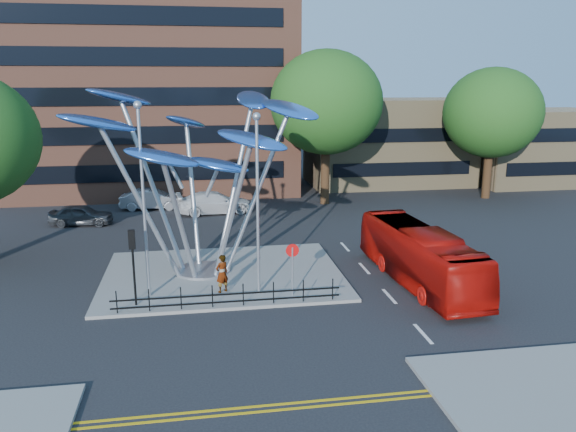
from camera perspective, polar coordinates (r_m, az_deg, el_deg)
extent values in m
plane|color=black|center=(23.63, -3.38, -10.88)|extent=(120.00, 120.00, 0.00)
cube|color=slate|center=(29.09, -6.60, -5.95)|extent=(12.00, 9.00, 0.15)
cube|color=gold|center=(18.38, -1.31, -18.62)|extent=(40.00, 0.12, 0.01)
cube|color=gold|center=(18.13, -1.17, -19.12)|extent=(40.00, 0.12, 0.01)
cube|color=brown|center=(53.76, -14.17, 18.89)|extent=(25.00, 15.00, 30.00)
cube|color=#9C865C|center=(54.79, 10.16, 7.44)|extent=(15.00, 8.00, 8.00)
cube|color=#9C865C|center=(59.24, 23.76, 6.47)|extent=(12.00, 8.00, 7.00)
cylinder|color=black|center=(45.09, 3.80, 4.83)|extent=(0.70, 0.70, 5.72)
ellipsoid|color=#234A15|center=(44.58, 3.91, 11.45)|extent=(8.80, 8.80, 8.10)
cylinder|color=black|center=(50.16, 19.62, 4.59)|extent=(0.70, 0.70, 5.06)
ellipsoid|color=#234A15|center=(49.70, 20.05, 9.83)|extent=(8.00, 8.00, 7.36)
cylinder|color=#9EA0A5|center=(29.50, -8.60, -5.46)|extent=(2.80, 2.80, 0.12)
cylinder|color=#9EA0A5|center=(27.91, -11.32, 1.51)|extent=(0.24, 0.24, 7.80)
ellipsoid|color=blue|center=(26.69, -18.75, 8.98)|extent=(3.92, 2.95, 1.39)
cylinder|color=#9EA0A5|center=(27.65, -9.63, -0.02)|extent=(0.24, 0.24, 6.40)
ellipsoid|color=blue|center=(24.94, -12.70, 5.84)|extent=(3.47, 1.78, 1.31)
cylinder|color=#9EA0A5|center=(27.79, -7.59, 0.76)|extent=(0.24, 0.24, 7.00)
ellipsoid|color=blue|center=(25.74, -3.68, 7.73)|extent=(3.81, 3.11, 1.36)
cylinder|color=#9EA0A5|center=(28.46, -6.47, 2.34)|extent=(0.24, 0.24, 8.20)
ellipsoid|color=blue|center=(28.71, 0.17, 10.78)|extent=(3.52, 4.06, 1.44)
cylinder|color=#9EA0A5|center=(29.29, -7.36, 3.04)|extent=(0.24, 0.24, 8.60)
ellipsoid|color=blue|center=(30.95, -3.59, 11.72)|extent=(2.21, 3.79, 1.39)
cylinder|color=#9EA0A5|center=(29.49, -9.27, 1.86)|extent=(0.24, 0.24, 7.40)
ellipsoid|color=blue|center=(31.56, -10.29, 9.38)|extent=(3.02, 3.71, 1.34)
cylinder|color=#9EA0A5|center=(28.78, -10.91, 2.92)|extent=(0.24, 0.24, 8.80)
ellipsoid|color=blue|center=(29.92, -16.71, 11.49)|extent=(3.88, 3.60, 1.42)
ellipsoid|color=blue|center=(28.37, -12.69, 5.95)|extent=(3.40, 1.96, 1.13)
ellipsoid|color=blue|center=(27.80, -7.13, 5.19)|extent=(3.39, 2.16, 1.11)
cylinder|color=#9EA0A5|center=(25.58, -14.43, 1.03)|extent=(0.14, 0.14, 8.50)
sphere|color=#9EA0A5|center=(25.01, -15.04, 10.84)|extent=(0.36, 0.36, 0.36)
cylinder|color=#9EA0A5|center=(25.17, -3.10, 0.67)|extent=(0.14, 0.14, 8.00)
sphere|color=#9EA0A5|center=(24.57, -3.22, 10.07)|extent=(0.36, 0.36, 0.36)
cylinder|color=black|center=(25.38, -15.39, -5.35)|extent=(0.10, 0.10, 3.20)
cube|color=black|center=(24.97, -15.59, -2.31)|extent=(0.28, 0.18, 0.85)
sphere|color=#FF0C0C|center=(24.89, -15.63, -1.69)|extent=(0.18, 0.18, 0.18)
cylinder|color=#9EA0A5|center=(25.69, 0.45, -5.66)|extent=(0.08, 0.08, 2.30)
cylinder|color=red|center=(25.41, 0.45, -3.51)|extent=(0.60, 0.04, 0.60)
cube|color=white|center=(25.43, 0.44, -3.50)|extent=(0.42, 0.03, 0.10)
cylinder|color=black|center=(25.10, -17.02, -8.36)|extent=(0.05, 0.05, 1.00)
cylinder|color=black|center=(24.95, -13.93, -8.30)|extent=(0.05, 0.05, 1.00)
cylinder|color=black|center=(24.86, -10.82, -8.20)|extent=(0.05, 0.05, 1.00)
cylinder|color=black|center=(24.85, -7.69, -8.09)|extent=(0.05, 0.05, 1.00)
cylinder|color=black|center=(24.91, -4.57, -7.95)|extent=(0.05, 0.05, 1.00)
cylinder|color=black|center=(25.04, -1.48, -7.79)|extent=(0.05, 0.05, 1.00)
cylinder|color=black|center=(25.24, 1.57, -7.61)|extent=(0.05, 0.05, 1.00)
cylinder|color=black|center=(25.52, 4.55, -7.41)|extent=(0.05, 0.05, 1.00)
cube|color=black|center=(24.85, -6.13, -7.91)|extent=(10.00, 0.06, 0.06)
cube|color=black|center=(24.98, -6.11, -8.66)|extent=(10.00, 0.06, 0.06)
imported|color=#AF0D08|center=(28.34, 13.20, -3.94)|extent=(3.06, 10.23, 2.81)
imported|color=gray|center=(26.34, -6.72, -5.82)|extent=(0.79, 0.72, 1.82)
imported|color=#3C3F44|center=(41.21, -20.27, 0.11)|extent=(4.36, 2.10, 1.44)
imported|color=#9A9CA1|center=(44.65, -13.63, 1.68)|extent=(4.89, 1.98, 1.58)
imported|color=silver|center=(42.39, -7.46, 1.35)|extent=(5.83, 2.92, 1.63)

